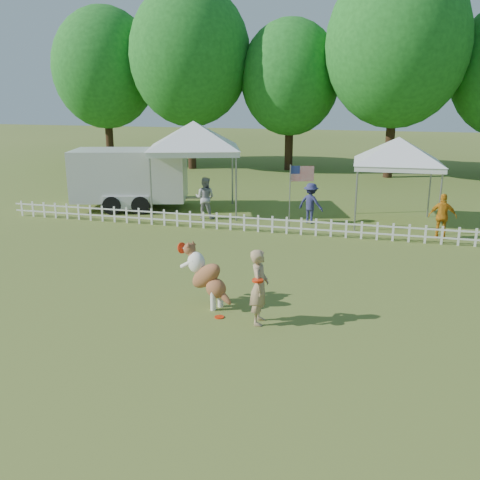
{
  "coord_description": "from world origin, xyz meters",
  "views": [
    {
      "loc": [
        2.87,
        -10.48,
        4.69
      ],
      "look_at": [
        -0.54,
        2.0,
        1.1
      ],
      "focal_mm": 40.0,
      "sensor_mm": 36.0,
      "label": 1
    }
  ],
  "objects_px": {
    "dog": "(207,276)",
    "flag_pole": "(290,197)",
    "canopy_tent_left": "(194,169)",
    "spectator_c": "(443,216)",
    "frisbee_on_turf": "(219,317)",
    "spectator_b": "(311,203)",
    "cargo_trailer": "(130,179)",
    "canopy_tent_right": "(396,182)",
    "handler": "(259,287)",
    "spectator_a": "(205,198)"
  },
  "relations": [
    {
      "from": "handler",
      "to": "spectator_c",
      "type": "xyz_separation_m",
      "value": [
        4.26,
        8.12,
        -0.05
      ]
    },
    {
      "from": "spectator_a",
      "to": "spectator_c",
      "type": "xyz_separation_m",
      "value": [
        8.49,
        -0.79,
        -0.04
      ]
    },
    {
      "from": "canopy_tent_left",
      "to": "spectator_c",
      "type": "distance_m",
      "value": 9.42
    },
    {
      "from": "handler",
      "to": "flag_pole",
      "type": "height_order",
      "value": "flag_pole"
    },
    {
      "from": "spectator_b",
      "to": "spectator_c",
      "type": "xyz_separation_m",
      "value": [
        4.48,
        -1.07,
        0.01
      ]
    },
    {
      "from": "spectator_b",
      "to": "canopy_tent_left",
      "type": "bearing_deg",
      "value": 12.77
    },
    {
      "from": "handler",
      "to": "cargo_trailer",
      "type": "distance_m",
      "value": 12.53
    },
    {
      "from": "canopy_tent_left",
      "to": "canopy_tent_right",
      "type": "height_order",
      "value": "canopy_tent_left"
    },
    {
      "from": "dog",
      "to": "canopy_tent_left",
      "type": "distance_m",
      "value": 9.88
    },
    {
      "from": "frisbee_on_turf",
      "to": "spectator_b",
      "type": "xyz_separation_m",
      "value": [
        0.67,
        9.14,
        0.73
      ]
    },
    {
      "from": "frisbee_on_turf",
      "to": "spectator_b",
      "type": "height_order",
      "value": "spectator_b"
    },
    {
      "from": "dog",
      "to": "canopy_tent_left",
      "type": "xyz_separation_m",
      "value": [
        -3.59,
        9.15,
        1.07
      ]
    },
    {
      "from": "spectator_c",
      "to": "cargo_trailer",
      "type": "bearing_deg",
      "value": -2.89
    },
    {
      "from": "dog",
      "to": "flag_pole",
      "type": "xyz_separation_m",
      "value": [
        0.55,
        7.44,
        0.44
      ]
    },
    {
      "from": "handler",
      "to": "spectator_b",
      "type": "xyz_separation_m",
      "value": [
        -0.22,
        9.19,
        -0.06
      ]
    },
    {
      "from": "spectator_b",
      "to": "spectator_c",
      "type": "relative_size",
      "value": 0.99
    },
    {
      "from": "dog",
      "to": "cargo_trailer",
      "type": "relative_size",
      "value": 0.25
    },
    {
      "from": "flag_pole",
      "to": "canopy_tent_left",
      "type": "bearing_deg",
      "value": 139.5
    },
    {
      "from": "cargo_trailer",
      "to": "spectator_c",
      "type": "xyz_separation_m",
      "value": [
        12.04,
        -1.69,
        -0.49
      ]
    },
    {
      "from": "canopy_tent_left",
      "to": "spectator_a",
      "type": "xyz_separation_m",
      "value": [
        0.73,
        -0.87,
        -0.97
      ]
    },
    {
      "from": "spectator_c",
      "to": "spectator_a",
      "type": "bearing_deg",
      "value": -0.19
    },
    {
      "from": "handler",
      "to": "spectator_b",
      "type": "bearing_deg",
      "value": -4.41
    },
    {
      "from": "canopy_tent_left",
      "to": "spectator_b",
      "type": "height_order",
      "value": "canopy_tent_left"
    },
    {
      "from": "canopy_tent_right",
      "to": "spectator_c",
      "type": "relative_size",
      "value": 2.05
    },
    {
      "from": "handler",
      "to": "cargo_trailer",
      "type": "height_order",
      "value": "cargo_trailer"
    },
    {
      "from": "dog",
      "to": "cargo_trailer",
      "type": "bearing_deg",
      "value": 148.65
    },
    {
      "from": "dog",
      "to": "cargo_trailer",
      "type": "distance_m",
      "value": 11.22
    },
    {
      "from": "handler",
      "to": "spectator_a",
      "type": "relative_size",
      "value": 1.01
    },
    {
      "from": "handler",
      "to": "frisbee_on_turf",
      "type": "distance_m",
      "value": 1.19
    },
    {
      "from": "canopy_tent_left",
      "to": "frisbee_on_turf",
      "type": "bearing_deg",
      "value": -85.95
    },
    {
      "from": "cargo_trailer",
      "to": "spectator_a",
      "type": "relative_size",
      "value": 3.57
    },
    {
      "from": "flag_pole",
      "to": "spectator_c",
      "type": "distance_m",
      "value": 5.09
    },
    {
      "from": "canopy_tent_left",
      "to": "handler",
      "type": "bearing_deg",
      "value": -81.76
    },
    {
      "from": "dog",
      "to": "canopy_tent_left",
      "type": "bearing_deg",
      "value": 135.12
    },
    {
      "from": "spectator_b",
      "to": "spectator_a",
      "type": "bearing_deg",
      "value": 23.89
    },
    {
      "from": "spectator_a",
      "to": "spectator_b",
      "type": "height_order",
      "value": "spectator_a"
    },
    {
      "from": "handler",
      "to": "canopy_tent_right",
      "type": "distance_m",
      "value": 10.32
    },
    {
      "from": "frisbee_on_turf",
      "to": "spectator_c",
      "type": "relative_size",
      "value": 0.14
    },
    {
      "from": "spectator_b",
      "to": "canopy_tent_right",
      "type": "bearing_deg",
      "value": -146.16
    },
    {
      "from": "canopy_tent_left",
      "to": "spectator_c",
      "type": "xyz_separation_m",
      "value": [
        9.22,
        -1.66,
        -1.01
      ]
    },
    {
      "from": "handler",
      "to": "spectator_a",
      "type": "height_order",
      "value": "handler"
    },
    {
      "from": "canopy_tent_left",
      "to": "canopy_tent_right",
      "type": "xyz_separation_m",
      "value": [
        7.69,
        0.15,
        -0.22
      ]
    },
    {
      "from": "dog",
      "to": "flag_pole",
      "type": "relative_size",
      "value": 0.61
    },
    {
      "from": "spectator_c",
      "to": "flag_pole",
      "type": "bearing_deg",
      "value": 5.63
    },
    {
      "from": "canopy_tent_right",
      "to": "spectator_c",
      "type": "height_order",
      "value": "canopy_tent_right"
    },
    {
      "from": "canopy_tent_right",
      "to": "spectator_a",
      "type": "height_order",
      "value": "canopy_tent_right"
    },
    {
      "from": "canopy_tent_left",
      "to": "flag_pole",
      "type": "relative_size",
      "value": 1.55
    },
    {
      "from": "canopy_tent_left",
      "to": "spectator_b",
      "type": "distance_m",
      "value": 4.88
    },
    {
      "from": "canopy_tent_right",
      "to": "spectator_a",
      "type": "relative_size",
      "value": 1.95
    },
    {
      "from": "frisbee_on_turf",
      "to": "flag_pole",
      "type": "distance_m",
      "value": 8.11
    }
  ]
}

